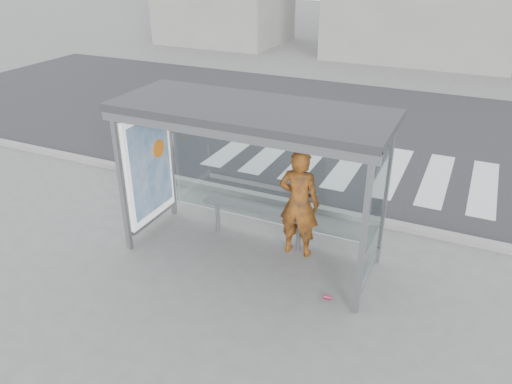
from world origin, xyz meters
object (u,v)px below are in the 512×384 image
(person, at_px, (299,203))
(bench, at_px, (257,210))
(soda_can, at_px, (328,297))
(bus_shelter, at_px, (231,142))

(person, xyz_separation_m, bench, (-0.78, 0.07, -0.34))
(person, bearing_deg, bench, -6.54)
(person, xyz_separation_m, soda_can, (0.87, -1.00, -0.92))
(person, relative_size, bench, 0.94)
(soda_can, bearing_deg, bench, 146.86)
(bus_shelter, xyz_separation_m, bench, (0.27, 0.43, -1.37))
(person, distance_m, soda_can, 1.61)
(bench, bearing_deg, bus_shelter, -121.62)
(person, distance_m, bench, 0.86)
(soda_can, bearing_deg, bus_shelter, 161.43)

